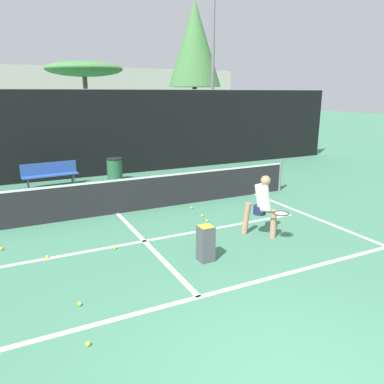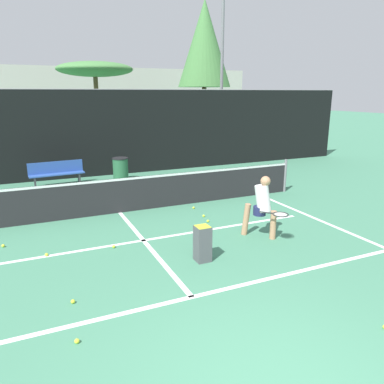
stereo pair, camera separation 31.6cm
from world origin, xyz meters
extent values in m
cube|color=white|center=(0.00, 2.34, 0.00)|extent=(11.00, 0.10, 0.01)
cube|color=white|center=(0.00, 4.94, 0.00)|extent=(8.25, 0.10, 0.01)
cube|color=white|center=(0.00, 4.72, 0.00)|extent=(0.10, 4.77, 0.01)
cube|color=white|center=(4.51, 4.72, 0.00)|extent=(0.10, 5.77, 0.01)
cylinder|color=slate|center=(5.50, 7.11, 0.53)|extent=(0.09, 0.09, 1.07)
cube|color=#232326|center=(0.00, 7.11, 0.47)|extent=(11.00, 0.02, 0.95)
cube|color=white|center=(0.00, 7.11, 0.92)|extent=(11.00, 0.03, 0.06)
cube|color=black|center=(0.00, 12.06, 1.63)|extent=(24.00, 0.06, 3.26)
cylinder|color=slate|center=(0.00, 12.06, 3.28)|extent=(24.00, 0.04, 0.04)
cylinder|color=tan|center=(2.66, 3.85, 0.32)|extent=(0.13, 0.13, 0.65)
cylinder|color=tan|center=(2.25, 4.32, 0.37)|extent=(0.24, 0.24, 0.75)
cylinder|color=#1E234C|center=(2.45, 4.09, 0.62)|extent=(0.28, 0.28, 0.20)
cylinder|color=white|center=(2.49, 4.05, 0.91)|extent=(0.36, 0.37, 0.65)
sphere|color=tan|center=(2.51, 4.02, 1.30)|extent=(0.22, 0.22, 0.22)
cylinder|color=#262628|center=(2.41, 3.79, 0.67)|extent=(0.22, 0.24, 0.03)
torus|color=#262628|center=(2.62, 3.56, 0.67)|extent=(0.48, 0.48, 0.02)
cylinder|color=beige|center=(2.62, 3.56, 0.67)|extent=(0.37, 0.37, 0.01)
sphere|color=#D1E033|center=(-2.81, 5.80, 0.03)|extent=(0.07, 0.07, 0.07)
sphere|color=#D1E033|center=(1.92, 5.83, 0.03)|extent=(0.07, 0.07, 0.07)
sphere|color=#D1E033|center=(1.83, 5.42, 0.03)|extent=(0.07, 0.07, 0.07)
sphere|color=#D1E033|center=(-2.01, 4.94, 0.03)|extent=(0.07, 0.07, 0.07)
sphere|color=#D1E033|center=(-0.69, 4.80, 0.03)|extent=(0.07, 0.07, 0.07)
sphere|color=#D1E033|center=(-1.83, 1.92, 0.03)|extent=(0.07, 0.07, 0.07)
sphere|color=#D1E033|center=(-1.75, 2.93, 0.03)|extent=(0.07, 0.07, 0.07)
sphere|color=#D1E033|center=(1.97, 6.59, 0.03)|extent=(0.07, 0.07, 0.07)
cube|color=#4C4C51|center=(0.74, 3.49, 0.35)|extent=(0.28, 0.28, 0.70)
cube|color=#D1E033|center=(0.74, 3.49, 0.68)|extent=(0.25, 0.25, 0.06)
cube|color=#2D519E|center=(-1.25, 10.86, 0.44)|extent=(1.85, 0.49, 0.04)
cube|color=#2D519E|center=(-1.26, 11.04, 0.65)|extent=(1.82, 0.17, 0.42)
cube|color=#333338|center=(-1.98, 10.81, 0.22)|extent=(0.06, 0.32, 0.44)
cube|color=#333338|center=(-0.52, 10.91, 0.22)|extent=(0.06, 0.32, 0.44)
cylinder|color=#28603D|center=(0.95, 10.81, 0.41)|extent=(0.55, 0.55, 0.83)
cylinder|color=black|center=(0.95, 10.81, 0.85)|extent=(0.58, 0.58, 0.04)
cube|color=maroon|center=(3.78, 15.60, 0.42)|extent=(1.73, 4.57, 0.84)
cube|color=#1E2328|center=(3.78, 15.37, 1.12)|extent=(1.45, 2.74, 0.56)
cylinder|color=black|center=(4.56, 17.06, 0.30)|extent=(0.18, 0.60, 0.60)
cylinder|color=black|center=(4.56, 14.14, 0.30)|extent=(0.18, 0.60, 0.60)
cylinder|color=slate|center=(7.65, 15.48, 4.31)|extent=(0.16, 0.16, 8.63)
cylinder|color=brown|center=(8.11, 18.51, 1.74)|extent=(0.28, 0.28, 3.49)
cone|color=#477F42|center=(8.11, 18.51, 5.93)|extent=(3.14, 3.14, 4.88)
cylinder|color=brown|center=(2.25, 21.68, 2.09)|extent=(0.28, 0.28, 4.19)
ellipsoid|color=#477F42|center=(2.25, 21.68, 4.54)|extent=(4.60, 4.60, 0.90)
cube|color=#B2ADA3|center=(0.00, 31.42, 2.61)|extent=(36.00, 2.40, 5.22)
camera|label=1|loc=(-2.48, -2.39, 3.16)|focal=35.00mm
camera|label=2|loc=(-2.19, -2.53, 3.16)|focal=35.00mm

